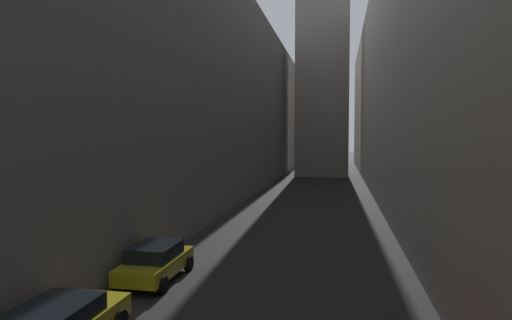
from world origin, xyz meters
TOP-DOWN VIEW (x-y plane):
  - ground_plane at (0.00, 48.00)m, footprint 264.00×264.00m
  - building_block_left at (-11.74, 50.00)m, footprint 12.48×108.00m
  - building_block_right at (10.87, 50.00)m, footprint 10.74×108.00m
  - parked_car_left_far at (-4.40, 23.07)m, footprint 1.91×3.90m

SIDE VIEW (x-z plane):
  - ground_plane at x=0.00m, z-range 0.00..0.00m
  - parked_car_left_far at x=-4.40m, z-range 0.04..1.44m
  - building_block_left at x=-11.74m, z-range 0.00..18.47m
  - building_block_right at x=10.87m, z-range 0.00..21.03m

